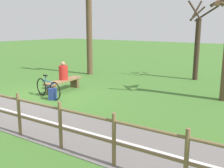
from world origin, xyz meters
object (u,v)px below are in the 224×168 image
Objects in this scene: tree_near_bench at (197,44)px; person_seated at (63,72)px; bicycle at (48,88)px; tree_far_right at (89,31)px; bench at (64,83)px; backpack at (53,94)px.

person_seated is at bearing -31.38° from tree_near_bench.
tree_near_bench reaches higher than bicycle.
bench is at bearing 26.67° from tree_far_right.
tree_near_bench reaches higher than backpack.
bicycle is 0.42× the size of tree_near_bench.
tree_far_right is at bearing -162.18° from person_seated.
backpack is 7.84m from tree_near_bench.
bench is at bearing 113.96° from bicycle.
tree_far_right is at bearing -68.57° from tree_near_bench.
backpack is at bearing 27.58° from tree_far_right.
bench is at bearing -149.73° from backpack.
backpack is 0.08× the size of tree_far_right.
tree_far_right reaches higher than tree_near_bench.
backpack is at bearing 21.25° from person_seated.
bicycle is 0.32× the size of tree_far_right.
tree_far_right reaches higher than person_seated.
tree_near_bench is (-6.97, 3.29, 1.48)m from bicycle.
tree_far_right reaches higher than backpack.
backpack is (1.21, 0.71, -0.13)m from bench.
backpack is at bearing -8.62° from bicycle.
bench is 2.74× the size of person_seated.
tree_near_bench is (-7.10, 2.88, 1.63)m from backpack.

